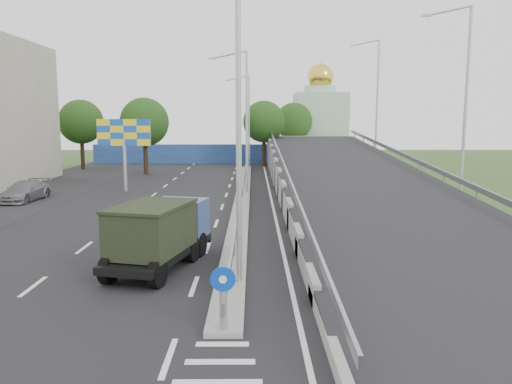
{
  "coord_description": "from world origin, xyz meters",
  "views": [
    {
      "loc": [
        0.76,
        -9.84,
        5.5
      ],
      "look_at": [
        0.88,
        12.65,
        2.2
      ],
      "focal_mm": 35.0,
      "sensor_mm": 36.0,
      "label": 1
    }
  ],
  "objects_px": {
    "lamp_post_near": "(233,109)",
    "lamp_post_mid": "(244,115)",
    "sign_bollard": "(223,298)",
    "billboard": "(124,137)",
    "church": "(320,120)",
    "dump_truck": "(160,231)",
    "parked_car_d": "(25,191)",
    "lamp_post_far": "(247,116)"
  },
  "relations": [
    {
      "from": "lamp_post_near",
      "to": "lamp_post_mid",
      "type": "xyz_separation_m",
      "value": [
        0.0,
        20.0,
        0.0
      ]
    },
    {
      "from": "lamp_post_near",
      "to": "sign_bollard",
      "type": "bearing_deg",
      "value": -91.64
    },
    {
      "from": "lamp_post_mid",
      "to": "billboard",
      "type": "height_order",
      "value": "lamp_post_mid"
    },
    {
      "from": "lamp_post_mid",
      "to": "sign_bollard",
      "type": "bearing_deg",
      "value": -90.26
    },
    {
      "from": "church",
      "to": "dump_truck",
      "type": "relative_size",
      "value": 2.3
    },
    {
      "from": "lamp_post_near",
      "to": "lamp_post_mid",
      "type": "relative_size",
      "value": 1.0
    },
    {
      "from": "billboard",
      "to": "parked_car_d",
      "type": "height_order",
      "value": "billboard"
    },
    {
      "from": "lamp_post_mid",
      "to": "parked_car_d",
      "type": "relative_size",
      "value": 2.16
    },
    {
      "from": "sign_bollard",
      "to": "church",
      "type": "xyz_separation_m",
      "value": [
        10.0,
        57.83,
        4.28
      ]
    },
    {
      "from": "sign_bollard",
      "to": "church",
      "type": "bearing_deg",
      "value": 80.19
    },
    {
      "from": "lamp_post_near",
      "to": "dump_truck",
      "type": "xyz_separation_m",
      "value": [
        -2.8,
        2.27,
        -4.42
      ]
    },
    {
      "from": "lamp_post_mid",
      "to": "church",
      "type": "xyz_separation_m",
      "value": [
        9.89,
        34.0,
        -0.5
      ]
    },
    {
      "from": "church",
      "to": "billboard",
      "type": "xyz_separation_m",
      "value": [
        -19.0,
        -32.0,
        -1.12
      ]
    },
    {
      "from": "lamp_post_near",
      "to": "dump_truck",
      "type": "height_order",
      "value": "lamp_post_near"
    },
    {
      "from": "church",
      "to": "dump_truck",
      "type": "height_order",
      "value": "church"
    },
    {
      "from": "church",
      "to": "parked_car_d",
      "type": "xyz_separation_m",
      "value": [
        -24.69,
        -36.45,
        -4.63
      ]
    },
    {
      "from": "lamp_post_mid",
      "to": "billboard",
      "type": "bearing_deg",
      "value": 167.62
    },
    {
      "from": "dump_truck",
      "to": "parked_car_d",
      "type": "relative_size",
      "value": 1.29
    },
    {
      "from": "church",
      "to": "dump_truck",
      "type": "xyz_separation_m",
      "value": [
        -12.69,
        -51.73,
        -3.93
      ]
    },
    {
      "from": "sign_bollard",
      "to": "lamp_post_near",
      "type": "relative_size",
      "value": 0.17
    },
    {
      "from": "sign_bollard",
      "to": "parked_car_d",
      "type": "relative_size",
      "value": 0.36
    },
    {
      "from": "lamp_post_far",
      "to": "dump_truck",
      "type": "xyz_separation_m",
      "value": [
        -2.8,
        -37.73,
        -4.42
      ]
    },
    {
      "from": "dump_truck",
      "to": "parked_car_d",
      "type": "distance_m",
      "value": 19.44
    },
    {
      "from": "lamp_post_far",
      "to": "dump_truck",
      "type": "bearing_deg",
      "value": -94.25
    },
    {
      "from": "lamp_post_mid",
      "to": "lamp_post_far",
      "type": "bearing_deg",
      "value": 90.0
    },
    {
      "from": "sign_bollard",
      "to": "lamp_post_far",
      "type": "xyz_separation_m",
      "value": [
        0.11,
        43.83,
        4.77
      ]
    },
    {
      "from": "billboard",
      "to": "sign_bollard",
      "type": "bearing_deg",
      "value": -70.79
    },
    {
      "from": "parked_car_d",
      "to": "church",
      "type": "bearing_deg",
      "value": 60.24
    },
    {
      "from": "lamp_post_near",
      "to": "church",
      "type": "relative_size",
      "value": 0.73
    },
    {
      "from": "sign_bollard",
      "to": "lamp_post_near",
      "type": "distance_m",
      "value": 6.12
    },
    {
      "from": "lamp_post_near",
      "to": "lamp_post_far",
      "type": "xyz_separation_m",
      "value": [
        0.0,
        40.0,
        0.0
      ]
    },
    {
      "from": "lamp_post_far",
      "to": "parked_car_d",
      "type": "xyz_separation_m",
      "value": [
        -14.8,
        -22.45,
        -5.13
      ]
    },
    {
      "from": "lamp_post_near",
      "to": "dump_truck",
      "type": "relative_size",
      "value": 1.68
    },
    {
      "from": "billboard",
      "to": "lamp_post_mid",
      "type": "bearing_deg",
      "value": -12.38
    },
    {
      "from": "lamp_post_near",
      "to": "parked_car_d",
      "type": "distance_m",
      "value": 23.52
    },
    {
      "from": "church",
      "to": "parked_car_d",
      "type": "height_order",
      "value": "church"
    },
    {
      "from": "sign_bollard",
      "to": "lamp_post_far",
      "type": "bearing_deg",
      "value": 89.86
    },
    {
      "from": "lamp_post_far",
      "to": "dump_truck",
      "type": "relative_size",
      "value": 1.68
    },
    {
      "from": "dump_truck",
      "to": "church",
      "type": "bearing_deg",
      "value": 90.57
    },
    {
      "from": "billboard",
      "to": "dump_truck",
      "type": "height_order",
      "value": "billboard"
    },
    {
      "from": "sign_bollard",
      "to": "lamp_post_mid",
      "type": "xyz_separation_m",
      "value": [
        0.11,
        23.83,
        4.77
      ]
    },
    {
      "from": "sign_bollard",
      "to": "lamp_post_mid",
      "type": "bearing_deg",
      "value": 89.74
    }
  ]
}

